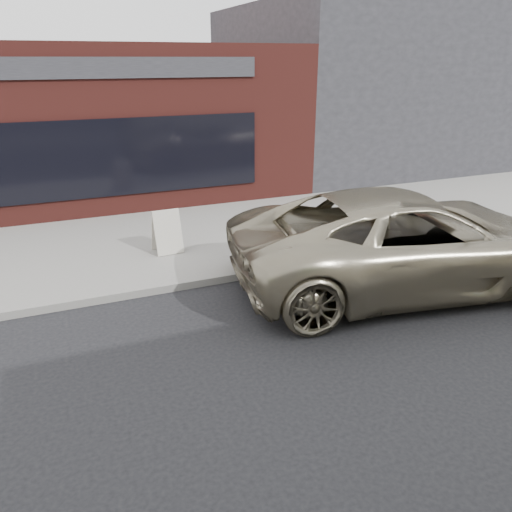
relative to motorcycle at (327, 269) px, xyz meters
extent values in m
plane|color=black|center=(-1.86, -2.72, -0.56)|extent=(120.00, 120.00, 0.00)
cube|color=gray|center=(-1.86, 4.28, -0.48)|extent=(44.00, 6.00, 0.15)
cube|color=maroon|center=(-3.86, 11.28, 1.69)|extent=(14.00, 10.00, 4.50)
cube|color=black|center=(-3.86, 6.25, 1.14)|extent=(10.00, 0.08, 2.00)
cube|color=#2A292E|center=(-3.86, 6.25, 3.34)|extent=(10.00, 0.08, 0.50)
cube|color=#2A292E|center=(8.14, 11.28, 2.44)|extent=(10.00, 10.00, 6.00)
torus|color=black|center=(-0.55, 0.13, -0.25)|extent=(0.64, 0.22, 0.63)
torus|color=black|center=(0.83, -0.14, -0.25)|extent=(0.64, 0.22, 0.63)
cube|color=#B7B7BC|center=(0.09, 0.00, -0.16)|extent=(0.56, 0.38, 0.36)
cube|color=black|center=(0.37, -0.05, 0.21)|extent=(0.52, 0.39, 0.24)
cube|color=black|center=(-0.09, 0.04, 0.19)|extent=(0.56, 0.36, 0.11)
cube|color=black|center=(-0.42, 0.10, 0.12)|extent=(0.32, 0.26, 0.13)
cube|color=black|center=(0.64, -0.11, 0.34)|extent=(0.21, 0.25, 0.21)
cube|color=silver|center=(0.71, -0.12, 0.57)|extent=(0.19, 0.30, 0.31)
cylinder|color=black|center=(0.58, -0.09, 0.40)|extent=(0.16, 0.65, 0.03)
cube|color=#B7B7BC|center=(-0.53, 0.13, 0.25)|extent=(0.31, 0.33, 0.03)
cube|color=slate|center=(-0.54, -0.12, 0.03)|extent=(0.42, 0.24, 0.38)
cylinder|color=black|center=(-0.53, 0.13, 0.38)|extent=(0.49, 0.35, 0.26)
cylinder|color=#B7B7BC|center=(-0.25, 0.22, -0.23)|extent=(0.52, 0.18, 0.18)
imported|color=tan|center=(1.64, -0.12, 0.37)|extent=(7.07, 4.12, 1.85)
cube|color=beige|center=(-2.23, 2.94, 0.07)|extent=(0.61, 0.33, 0.94)
cube|color=beige|center=(-2.24, 3.18, 0.07)|extent=(0.61, 0.33, 0.94)
camera|label=1|loc=(-4.37, -7.19, 3.57)|focal=35.00mm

